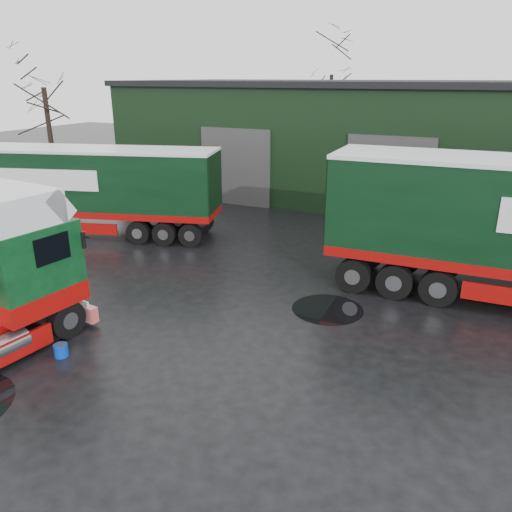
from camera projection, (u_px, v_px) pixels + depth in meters
The scene contains 7 objects.
ground at pixel (190, 348), 12.73m from camera, with size 100.00×100.00×0.00m, color black.
warehouse at pixel (412, 140), 27.82m from camera, with size 32.40×12.40×6.30m.
trailer_left at pixel (79, 191), 21.34m from camera, with size 2.48×12.13×3.77m, color silver, non-canonical shape.
wash_bucket at pixel (61, 350), 12.30m from camera, with size 0.34×0.34×0.32m, color #0836BA.
tree_left at pixel (48, 119), 28.36m from camera, with size 4.40×4.40×8.50m, color black, non-canonical shape.
tree_back_a at pixel (330, 100), 39.01m from camera, with size 4.40×4.40×9.50m, color black, non-canonical shape.
puddle_1 at pixel (328, 309), 14.83m from camera, with size 2.12×2.12×0.01m, color black.
Camera 1 is at (6.35, -9.35, 6.53)m, focal length 35.00 mm.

